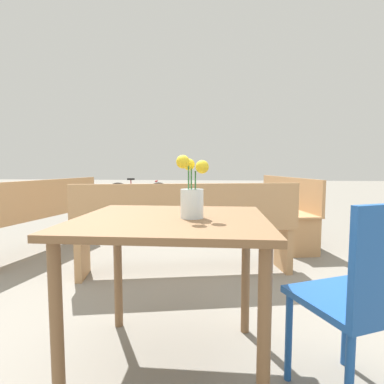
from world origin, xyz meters
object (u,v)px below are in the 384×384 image
object	(u,v)px
cafe_chair	(367,293)
bench_middle	(187,224)
bicycle	(139,196)
bench_far	(46,213)
table_front	(171,239)
bench_near	(281,204)
flower_vase	(192,196)

from	to	relation	value
cafe_chair	bench_middle	distance (m)	1.68
bicycle	cafe_chair	bearing A→B (deg)	-65.61
cafe_chair	bench_far	size ratio (longest dim) A/B	0.53
bench_middle	bench_far	bearing A→B (deg)	160.60
bench_middle	table_front	bearing A→B (deg)	-86.80
table_front	bench_near	world-z (taller)	bench_near
bench_middle	bench_near	bearing A→B (deg)	54.28
table_front	bench_middle	bearing A→B (deg)	93.20
flower_vase	bench_near	size ratio (longest dim) A/B	0.15
bench_far	bicycle	world-z (taller)	bench_far
cafe_chair	bench_near	bearing A→B (deg)	85.19
bench_far	bench_near	bearing A→B (deg)	19.01
bicycle	bench_far	bearing A→B (deg)	-92.36
table_front	bench_far	size ratio (longest dim) A/B	0.55
table_front	bench_near	size ratio (longest dim) A/B	0.48
flower_vase	bench_near	distance (m)	3.02
flower_vase	bench_middle	bearing A→B (deg)	97.74
flower_vase	bicycle	world-z (taller)	flower_vase
flower_vase	bicycle	size ratio (longest dim) A/B	0.19
bench_near	bench_far	xyz separation A→B (m)	(-2.84, -0.98, -0.01)
cafe_chair	bench_middle	world-z (taller)	cafe_chair
cafe_chair	bicycle	distance (m)	5.94
table_front	flower_vase	xyz separation A→B (m)	(0.10, -0.01, 0.21)
table_front	cafe_chair	world-z (taller)	cafe_chair
cafe_chair	bicycle	bearing A→B (deg)	114.39
bench_near	table_front	bearing A→B (deg)	-110.74
bench_far	bicycle	distance (m)	3.38
bicycle	flower_vase	bearing A→B (deg)	-71.60
flower_vase	bicycle	bearing A→B (deg)	108.40
bench_middle	cafe_chair	bearing A→B (deg)	-58.33
table_front	flower_vase	size ratio (longest dim) A/B	3.10
table_front	flower_vase	distance (m)	0.23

